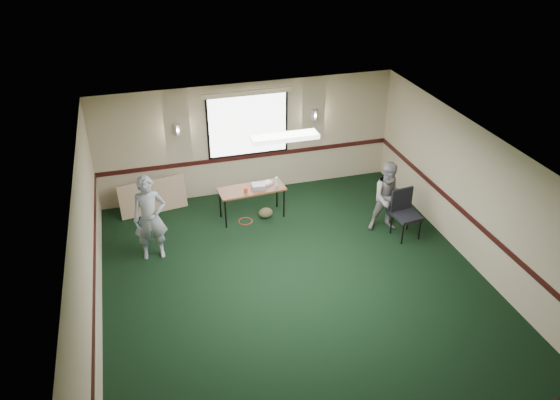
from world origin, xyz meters
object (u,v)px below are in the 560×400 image
object	(u,v)px
folding_table	(252,190)
projector	(259,186)
conference_chair	(405,210)
person_right	(389,197)
person_left	(150,218)

from	to	relation	value
folding_table	projector	xyz separation A→B (m)	(0.15, -0.03, 0.10)
conference_chair	person_right	distance (m)	0.41
conference_chair	person_left	world-z (taller)	person_left
conference_chair	person_right	bearing A→B (deg)	123.16
projector	folding_table	bearing A→B (deg)	173.55
projector	person_left	xyz separation A→B (m)	(-2.38, -0.88, 0.11)
folding_table	person_left	world-z (taller)	person_left
conference_chair	person_right	world-z (taller)	person_right
conference_chair	folding_table	bearing A→B (deg)	144.88
person_left	person_right	world-z (taller)	person_left
folding_table	person_left	size ratio (longest dim) A/B	0.84
person_right	conference_chair	bearing A→B (deg)	-38.08
person_left	person_right	size ratio (longest dim) A/B	1.13
folding_table	conference_chair	bearing A→B (deg)	-32.22
projector	person_left	size ratio (longest dim) A/B	0.16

